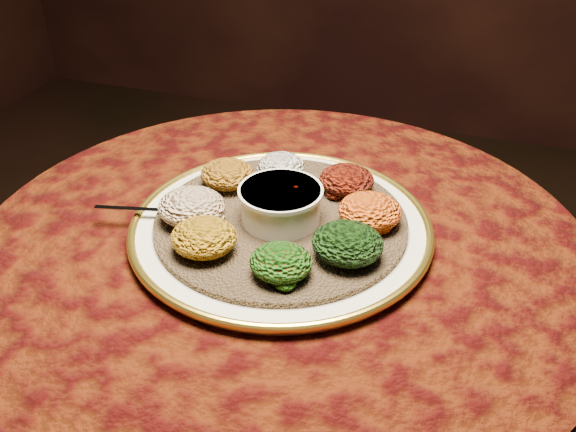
% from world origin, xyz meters
% --- Properties ---
extents(table, '(0.96, 0.96, 0.73)m').
position_xyz_m(table, '(0.00, 0.00, 0.55)').
color(table, black).
rests_on(table, ground).
extents(platter, '(0.57, 0.57, 0.02)m').
position_xyz_m(platter, '(-0.00, 0.01, 0.75)').
color(platter, silver).
rests_on(platter, table).
extents(injera, '(0.45, 0.45, 0.01)m').
position_xyz_m(injera, '(-0.00, 0.01, 0.76)').
color(injera, brown).
rests_on(injera, platter).
extents(stew_bowl, '(0.13, 0.13, 0.05)m').
position_xyz_m(stew_bowl, '(-0.00, 0.01, 0.79)').
color(stew_bowl, silver).
rests_on(stew_bowl, injera).
extents(spoon, '(0.15, 0.05, 0.01)m').
position_xyz_m(spoon, '(-0.18, -0.03, 0.77)').
color(spoon, silver).
rests_on(spoon, injera).
extents(portion_ayib, '(0.08, 0.08, 0.04)m').
position_xyz_m(portion_ayib, '(-0.05, 0.14, 0.78)').
color(portion_ayib, silver).
rests_on(portion_ayib, injera).
extents(portion_kitfo, '(0.09, 0.09, 0.04)m').
position_xyz_m(portion_kitfo, '(0.07, 0.12, 0.78)').
color(portion_kitfo, black).
rests_on(portion_kitfo, injera).
extents(portion_tikil, '(0.10, 0.09, 0.05)m').
position_xyz_m(portion_tikil, '(0.13, 0.04, 0.79)').
color(portion_tikil, '#AC800E').
rests_on(portion_tikil, injera).
extents(portion_gomen, '(0.10, 0.10, 0.05)m').
position_xyz_m(portion_gomen, '(0.12, -0.05, 0.79)').
color(portion_gomen, black).
rests_on(portion_gomen, injera).
extents(portion_mixveg, '(0.09, 0.08, 0.04)m').
position_xyz_m(portion_mixveg, '(0.04, -0.12, 0.78)').
color(portion_mixveg, maroon).
rests_on(portion_mixveg, injera).
extents(portion_kik, '(0.10, 0.09, 0.05)m').
position_xyz_m(portion_kik, '(-0.08, -0.10, 0.78)').
color(portion_kik, '#B1710F').
rests_on(portion_kik, injera).
extents(portion_timatim, '(0.10, 0.10, 0.05)m').
position_xyz_m(portion_timatim, '(-0.13, -0.04, 0.79)').
color(portion_timatim, maroon).
rests_on(portion_timatim, injera).
extents(portion_shiro, '(0.09, 0.09, 0.04)m').
position_xyz_m(portion_shiro, '(-0.12, 0.08, 0.78)').
color(portion_shiro, '#8C5A10').
rests_on(portion_shiro, injera).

